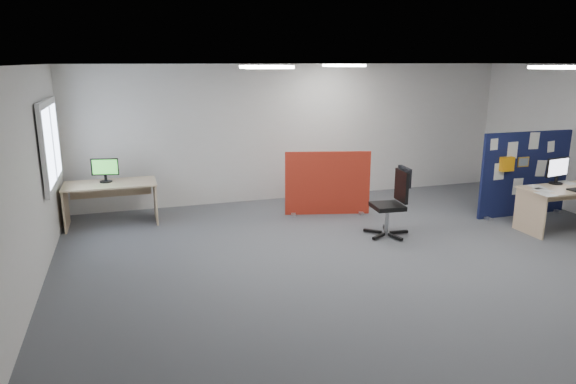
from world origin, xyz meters
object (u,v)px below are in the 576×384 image
object	(u,v)px
navy_divider	(524,174)
office_chair	(394,198)
main_desk	(567,197)
monitor_main	(558,169)
second_desk	(111,193)
monitor_second	(105,169)
red_divider	(328,184)

from	to	relation	value
navy_divider	office_chair	bearing A→B (deg)	-173.76
navy_divider	main_desk	world-z (taller)	navy_divider
navy_divider	monitor_main	world-z (taller)	navy_divider
navy_divider	office_chair	distance (m)	2.81
second_desk	monitor_second	world-z (taller)	monitor_second
red_divider	monitor_second	world-z (taller)	red_divider
main_desk	office_chair	size ratio (longest dim) A/B	1.48
red_divider	monitor_main	bearing A→B (deg)	-13.27
monitor_main	navy_divider	bearing A→B (deg)	86.95
navy_divider	main_desk	distance (m)	0.93
navy_divider	monitor_second	bearing A→B (deg)	166.18
main_desk	monitor_second	size ratio (longest dim) A/B	3.58
navy_divider	office_chair	size ratio (longest dim) A/B	1.69
monitor_second	monitor_main	bearing A→B (deg)	-7.38
navy_divider	second_desk	distance (m)	7.35
navy_divider	monitor_second	size ratio (longest dim) A/B	4.11
monitor_main	office_chair	world-z (taller)	monitor_main
monitor_main	main_desk	bearing A→B (deg)	-87.40
main_desk	monitor_second	xyz separation A→B (m)	(-7.32, 2.66, 0.40)
main_desk	red_divider	distance (m)	4.03
monitor_main	monitor_second	bearing A→B (deg)	152.39
main_desk	office_chair	distance (m)	2.97
navy_divider	second_desk	bearing A→B (deg)	166.46
monitor_main	office_chair	bearing A→B (deg)	163.79
monitor_main	office_chair	distance (m)	2.90
main_desk	second_desk	bearing A→B (deg)	160.21
red_divider	office_chair	bearing A→B (deg)	-53.73
navy_divider	monitor_second	xyz separation A→B (m)	(-7.20, 1.77, 0.19)
red_divider	second_desk	size ratio (longest dim) A/B	1.00
navy_divider	red_divider	bearing A→B (deg)	161.60
second_desk	office_chair	bearing A→B (deg)	-24.95
red_divider	monitor_second	xyz separation A→B (m)	(-3.84, 0.65, 0.38)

